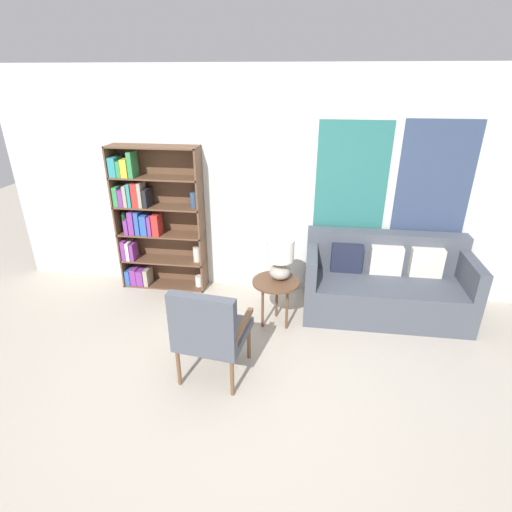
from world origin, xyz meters
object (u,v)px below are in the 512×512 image
at_px(bookshelf, 150,220).
at_px(table_lamp, 280,257).
at_px(couch, 384,285).
at_px(side_table, 276,286).
at_px(armchair, 209,329).

xyz_separation_m(bookshelf, table_lamp, (1.70, -0.65, -0.10)).
bearing_deg(couch, bookshelf, 175.01).
relative_size(couch, side_table, 3.37).
xyz_separation_m(couch, side_table, (-1.23, -0.46, 0.14)).
bearing_deg(armchair, table_lamp, 62.97).
distance_m(couch, table_lamp, 1.34).
height_order(couch, table_lamp, table_lamp).
bearing_deg(couch, table_lamp, -161.78).
xyz_separation_m(bookshelf, couch, (2.90, -0.25, -0.57)).
bearing_deg(bookshelf, side_table, -23.09).
xyz_separation_m(side_table, table_lamp, (0.04, 0.06, 0.32)).
distance_m(side_table, table_lamp, 0.33).
xyz_separation_m(armchair, couch, (1.73, 1.44, -0.21)).
height_order(bookshelf, side_table, bookshelf).
distance_m(armchair, side_table, 1.10).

